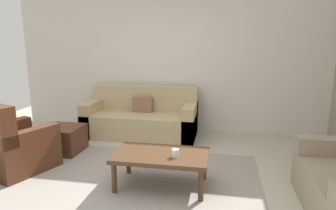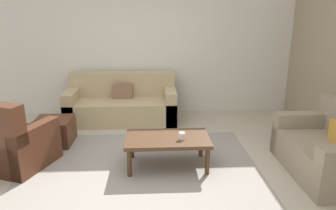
{
  "view_description": "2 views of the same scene",
  "coord_description": "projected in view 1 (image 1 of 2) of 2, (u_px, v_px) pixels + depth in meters",
  "views": [
    {
      "loc": [
        1.02,
        -2.99,
        1.69
      ],
      "look_at": [
        0.36,
        0.61,
        0.9
      ],
      "focal_mm": 31.44,
      "sensor_mm": 36.0,
      "label": 1
    },
    {
      "loc": [
        0.17,
        -3.59,
        1.98
      ],
      "look_at": [
        0.37,
        0.46,
        0.77
      ],
      "focal_mm": 33.13,
      "sensor_mm": 36.0,
      "label": 2
    }
  ],
  "objects": [
    {
      "name": "cup",
      "position": [
        175.0,
        153.0,
        3.32
      ],
      "size": [
        0.08,
        0.08,
        0.09
      ],
      "primitive_type": "cylinder",
      "color": "white",
      "rests_on": "coffee_table"
    },
    {
      "name": "ground_plane",
      "position": [
        128.0,
        190.0,
        3.42
      ],
      "size": [
        8.0,
        8.0,
        0.0
      ],
      "primitive_type": "plane",
      "color": "#B2A893"
    },
    {
      "name": "couch_main",
      "position": [
        142.0,
        118.0,
        5.45
      ],
      "size": [
        2.01,
        0.88,
        0.88
      ],
      "color": "tan",
      "rests_on": "ground_plane"
    },
    {
      "name": "ottoman",
      "position": [
        64.0,
        139.0,
        4.59
      ],
      "size": [
        0.56,
        0.56,
        0.4
      ],
      "primitive_type": "cube",
      "color": "#4C2819",
      "rests_on": "ground_plane"
    },
    {
      "name": "rear_partition",
      "position": [
        169.0,
        57.0,
        5.62
      ],
      "size": [
        6.0,
        0.12,
        2.8
      ],
      "primitive_type": "cube",
      "color": "silver",
      "rests_on": "ground_plane"
    },
    {
      "name": "area_rug",
      "position": [
        128.0,
        190.0,
        3.41
      ],
      "size": [
        3.09,
        2.65,
        0.01
      ],
      "primitive_type": "cube",
      "color": "gray",
      "rests_on": "ground_plane"
    },
    {
      "name": "coffee_table",
      "position": [
        161.0,
        157.0,
        3.45
      ],
      "size": [
        1.1,
        0.64,
        0.41
      ],
      "color": "#472D1C",
      "rests_on": "ground_plane"
    },
    {
      "name": "armchair_leather",
      "position": [
        12.0,
        149.0,
        3.87
      ],
      "size": [
        1.03,
        1.03,
        0.95
      ],
      "color": "#4C2819",
      "rests_on": "ground_plane"
    }
  ]
}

